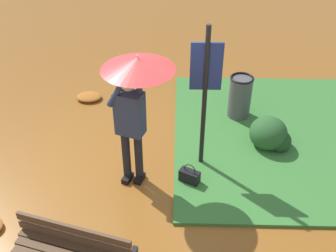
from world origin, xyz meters
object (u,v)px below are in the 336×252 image
object	(u,v)px
handbag	(189,177)
trash_bin	(240,98)
info_sign_post	(205,83)
person_with_umbrella	(134,89)

from	to	relation	value
handbag	trash_bin	xyz separation A→B (m)	(0.92, 1.79, 0.29)
info_sign_post	trash_bin	xyz separation A→B (m)	(0.73, 1.32, -1.03)
info_sign_post	trash_bin	size ratio (longest dim) A/B	2.76
trash_bin	info_sign_post	bearing A→B (deg)	-119.05
info_sign_post	person_with_umbrella	bearing A→B (deg)	-158.51
handbag	person_with_umbrella	bearing A→B (deg)	172.38
person_with_umbrella	trash_bin	xyz separation A→B (m)	(1.67, 1.69, -1.13)
person_with_umbrella	trash_bin	world-z (taller)	person_with_umbrella
trash_bin	person_with_umbrella	bearing A→B (deg)	-134.77
person_with_umbrella	handbag	distance (m)	1.62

